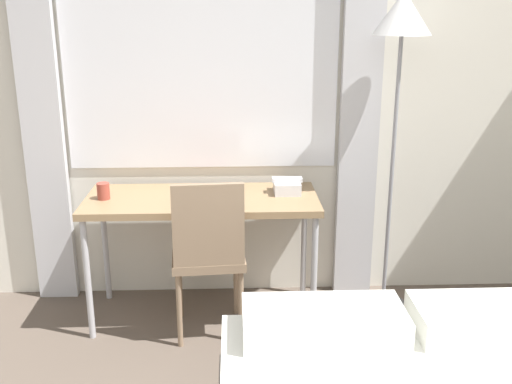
{
  "coord_description": "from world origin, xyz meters",
  "views": [
    {
      "loc": [
        -0.34,
        -0.72,
        1.81
      ],
      "look_at": [
        -0.22,
        2.19,
        0.91
      ],
      "focal_mm": 42.0,
      "sensor_mm": 36.0,
      "label": 1
    }
  ],
  "objects_px": {
    "standing_lamp": "(401,48)",
    "telephone": "(287,186)",
    "book": "(202,197)",
    "desk_chair": "(208,249)",
    "mug": "(103,191)",
    "desk": "(202,207)"
  },
  "relations": [
    {
      "from": "desk",
      "to": "mug",
      "type": "distance_m",
      "value": 0.57
    },
    {
      "from": "desk",
      "to": "desk_chair",
      "type": "relative_size",
      "value": 1.43
    },
    {
      "from": "standing_lamp",
      "to": "book",
      "type": "bearing_deg",
      "value": -175.09
    },
    {
      "from": "desk_chair",
      "to": "telephone",
      "type": "distance_m",
      "value": 0.61
    },
    {
      "from": "desk_chair",
      "to": "mug",
      "type": "height_order",
      "value": "desk_chair"
    },
    {
      "from": "desk_chair",
      "to": "telephone",
      "type": "relative_size",
      "value": 5.32
    },
    {
      "from": "standing_lamp",
      "to": "desk",
      "type": "bearing_deg",
      "value": -177.38
    },
    {
      "from": "desk_chair",
      "to": "book",
      "type": "distance_m",
      "value": 0.31
    },
    {
      "from": "standing_lamp",
      "to": "telephone",
      "type": "bearing_deg",
      "value": 178.95
    },
    {
      "from": "desk_chair",
      "to": "book",
      "type": "bearing_deg",
      "value": 95.65
    },
    {
      "from": "telephone",
      "to": "standing_lamp",
      "type": "bearing_deg",
      "value": -1.05
    },
    {
      "from": "desk",
      "to": "standing_lamp",
      "type": "distance_m",
      "value": 1.43
    },
    {
      "from": "desk",
      "to": "telephone",
      "type": "height_order",
      "value": "telephone"
    },
    {
      "from": "standing_lamp",
      "to": "mug",
      "type": "height_order",
      "value": "standing_lamp"
    },
    {
      "from": "mug",
      "to": "desk_chair",
      "type": "bearing_deg",
      "value": -20.76
    },
    {
      "from": "desk",
      "to": "mug",
      "type": "height_order",
      "value": "mug"
    },
    {
      "from": "desk_chair",
      "to": "book",
      "type": "xyz_separation_m",
      "value": [
        -0.04,
        0.2,
        0.23
      ]
    },
    {
      "from": "telephone",
      "to": "mug",
      "type": "height_order",
      "value": "mug"
    },
    {
      "from": "book",
      "to": "desk_chair",
      "type": "bearing_deg",
      "value": -80.03
    },
    {
      "from": "desk",
      "to": "book",
      "type": "distance_m",
      "value": 0.09
    },
    {
      "from": "telephone",
      "to": "mug",
      "type": "relative_size",
      "value": 1.88
    },
    {
      "from": "book",
      "to": "mug",
      "type": "xyz_separation_m",
      "value": [
        -0.56,
        0.03,
        0.03
      ]
    }
  ]
}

